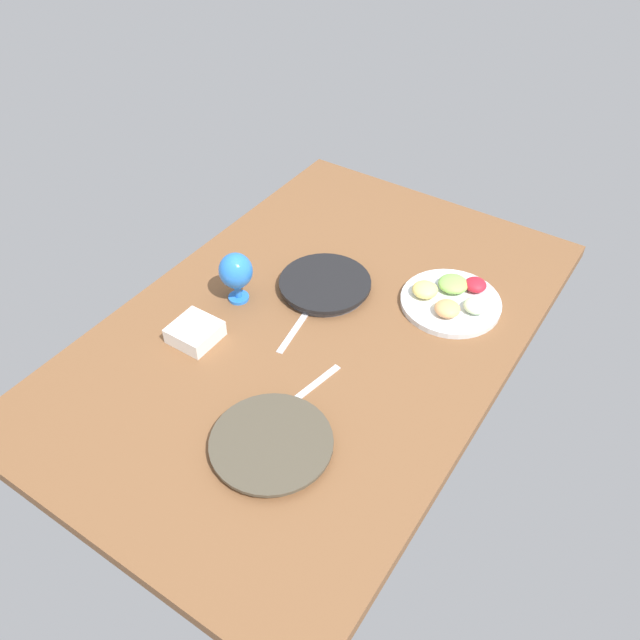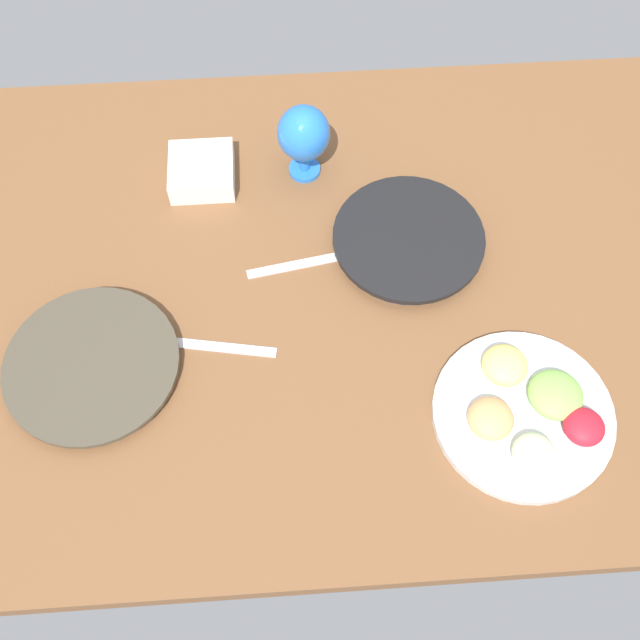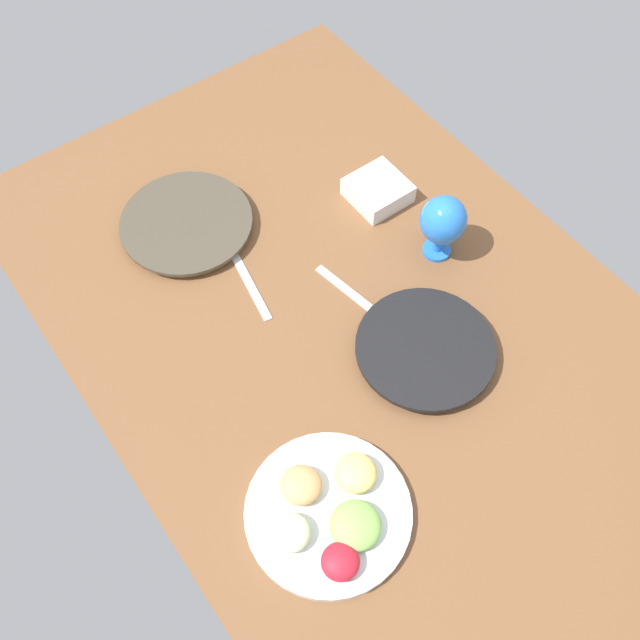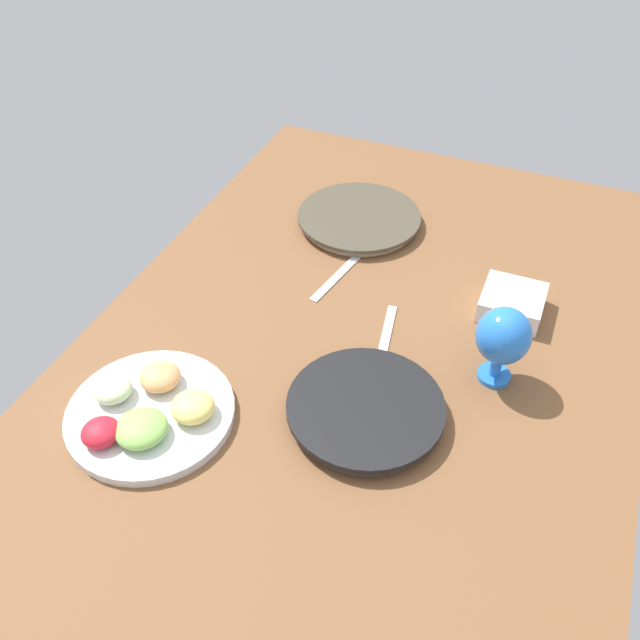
# 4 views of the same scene
# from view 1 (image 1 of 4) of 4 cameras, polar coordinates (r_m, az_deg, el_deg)

# --- Properties ---
(ground_plane) EXTENTS (1.60, 1.04, 0.04)m
(ground_plane) POSITION_cam_1_polar(r_m,az_deg,el_deg) (1.84, -0.38, -1.03)
(ground_plane) COLOR brown
(dinner_plate_left) EXTENTS (0.28, 0.28, 0.03)m
(dinner_plate_left) POSITION_cam_1_polar(r_m,az_deg,el_deg) (1.94, 0.44, 3.10)
(dinner_plate_left) COLOR #4C4C51
(dinner_plate_left) RESTS_ON ground_plane
(dinner_plate_right) EXTENTS (0.29, 0.29, 0.03)m
(dinner_plate_right) POSITION_cam_1_polar(r_m,az_deg,el_deg) (1.54, -4.29, -10.80)
(dinner_plate_right) COLOR beige
(dinner_plate_right) RESTS_ON ground_plane
(fruit_platter) EXTENTS (0.29, 0.29, 0.06)m
(fruit_platter) POSITION_cam_1_polar(r_m,az_deg,el_deg) (1.92, 11.47, 1.83)
(fruit_platter) COLOR silver
(fruit_platter) RESTS_ON ground_plane
(hurricane_glass_blue) EXTENTS (0.10, 0.10, 0.16)m
(hurricane_glass_blue) POSITION_cam_1_polar(r_m,az_deg,el_deg) (1.87, -7.40, 4.20)
(hurricane_glass_blue) COLOR blue
(hurricane_glass_blue) RESTS_ON ground_plane
(square_bowl_white) EXTENTS (0.12, 0.12, 0.05)m
(square_bowl_white) POSITION_cam_1_polar(r_m,az_deg,el_deg) (1.81, -10.93, -1.00)
(square_bowl_white) COLOR white
(square_bowl_white) RESTS_ON ground_plane
(fork_by_left_plate) EXTENTS (0.18, 0.05, 0.01)m
(fork_by_left_plate) POSITION_cam_1_polar(r_m,az_deg,el_deg) (1.81, -2.34, -1.01)
(fork_by_left_plate) COLOR silver
(fork_by_left_plate) RESTS_ON ground_plane
(fork_by_right_plate) EXTENTS (0.18, 0.05, 0.01)m
(fork_by_right_plate) POSITION_cam_1_polar(r_m,az_deg,el_deg) (1.67, -0.51, -5.68)
(fork_by_right_plate) COLOR silver
(fork_by_right_plate) RESTS_ON ground_plane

